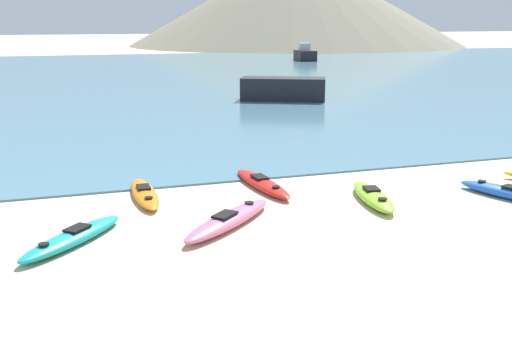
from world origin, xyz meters
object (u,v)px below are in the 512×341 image
(moored_boat_1, at_px, (283,89))
(kayak_on_sand_6, at_px, (262,183))
(kayak_on_sand_0, at_px, (373,196))
(kayak_on_sand_1, at_px, (73,237))
(kayak_on_sand_7, at_px, (507,192))
(moored_boat_0, at_px, (305,54))
(kayak_on_sand_3, at_px, (229,220))
(kayak_on_sand_2, at_px, (145,193))

(moored_boat_1, bearing_deg, kayak_on_sand_6, -112.63)
(moored_boat_1, bearing_deg, kayak_on_sand_0, -104.10)
(kayak_on_sand_1, height_order, kayak_on_sand_7, kayak_on_sand_7)
(kayak_on_sand_1, relative_size, moored_boat_0, 0.75)
(kayak_on_sand_3, xyz_separation_m, moored_boat_0, (24.48, 53.54, 0.61))
(kayak_on_sand_2, bearing_deg, kayak_on_sand_0, -22.04)
(kayak_on_sand_1, xyz_separation_m, kayak_on_sand_6, (5.40, 2.96, -0.01))
(kayak_on_sand_7, bearing_deg, kayak_on_sand_3, 178.77)
(kayak_on_sand_1, xyz_separation_m, moored_boat_0, (28.06, 53.59, 0.62))
(moored_boat_0, height_order, moored_boat_1, moored_boat_0)
(kayak_on_sand_6, xyz_separation_m, kayak_on_sand_7, (6.12, -3.08, 0.02))
(moored_boat_1, bearing_deg, kayak_on_sand_1, -121.69)
(kayak_on_sand_3, bearing_deg, kayak_on_sand_6, 57.87)
(kayak_on_sand_6, bearing_deg, moored_boat_1, 67.37)
(kayak_on_sand_1, xyz_separation_m, kayak_on_sand_3, (3.57, 0.05, 0.01))
(kayak_on_sand_2, height_order, moored_boat_0, moored_boat_0)
(kayak_on_sand_0, distance_m, kayak_on_sand_1, 7.81)
(moored_boat_0, distance_m, moored_boat_1, 36.17)
(kayak_on_sand_2, distance_m, moored_boat_1, 20.82)
(moored_boat_0, bearing_deg, kayak_on_sand_2, -117.27)
(kayak_on_sand_7, distance_m, moored_boat_1, 20.95)
(kayak_on_sand_0, xyz_separation_m, moored_boat_1, (5.05, 20.10, 0.57))
(kayak_on_sand_0, relative_size, kayak_on_sand_3, 0.94)
(kayak_on_sand_7, height_order, moored_boat_0, moored_boat_0)
(kayak_on_sand_3, xyz_separation_m, kayak_on_sand_7, (7.95, -0.17, -0.00))
(kayak_on_sand_3, bearing_deg, kayak_on_sand_2, 118.02)
(kayak_on_sand_6, height_order, kayak_on_sand_7, kayak_on_sand_7)
(kayak_on_sand_2, relative_size, kayak_on_sand_6, 0.91)
(kayak_on_sand_6, bearing_deg, kayak_on_sand_3, -122.13)
(kayak_on_sand_6, relative_size, moored_boat_0, 0.94)
(kayak_on_sand_0, distance_m, moored_boat_0, 56.67)
(kayak_on_sand_0, height_order, kayak_on_sand_1, kayak_on_sand_0)
(kayak_on_sand_0, bearing_deg, kayak_on_sand_7, -12.08)
(kayak_on_sand_3, relative_size, kayak_on_sand_7, 1.06)
(kayak_on_sand_2, bearing_deg, kayak_on_sand_3, -61.98)
(kayak_on_sand_6, distance_m, moored_boat_0, 55.48)
(kayak_on_sand_0, xyz_separation_m, kayak_on_sand_7, (3.74, -0.80, -0.01))
(kayak_on_sand_0, distance_m, kayak_on_sand_6, 3.30)
(kayak_on_sand_3, bearing_deg, kayak_on_sand_0, 8.51)
(kayak_on_sand_0, relative_size, moored_boat_1, 0.54)
(kayak_on_sand_1, bearing_deg, moored_boat_1, 58.31)
(kayak_on_sand_7, distance_m, moored_boat_0, 56.21)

